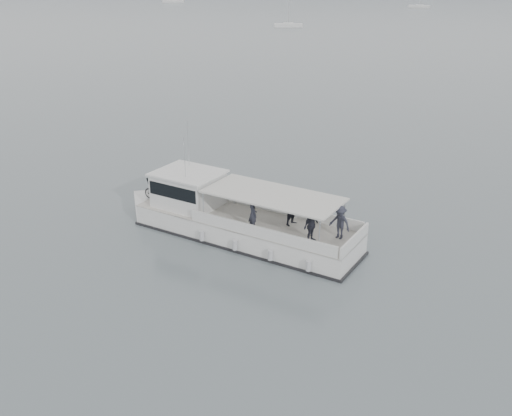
# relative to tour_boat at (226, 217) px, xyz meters

# --- Properties ---
(ground) EXTENTS (1400.00, 1400.00, 0.00)m
(ground) POSITION_rel_tour_boat_xyz_m (-3.65, 1.43, -0.85)
(ground) COLOR #556164
(ground) RESTS_ON ground
(tour_boat) EXTENTS (12.24, 6.31, 5.19)m
(tour_boat) POSITION_rel_tour_boat_xyz_m (0.00, 0.00, 0.00)
(tour_boat) COLOR white
(tour_boat) RESTS_ON ground
(moored_fleet) EXTENTS (462.02, 350.91, 9.05)m
(moored_fleet) POSITION_rel_tour_boat_xyz_m (-38.56, 200.30, -0.49)
(moored_fleet) COLOR white
(moored_fleet) RESTS_ON ground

